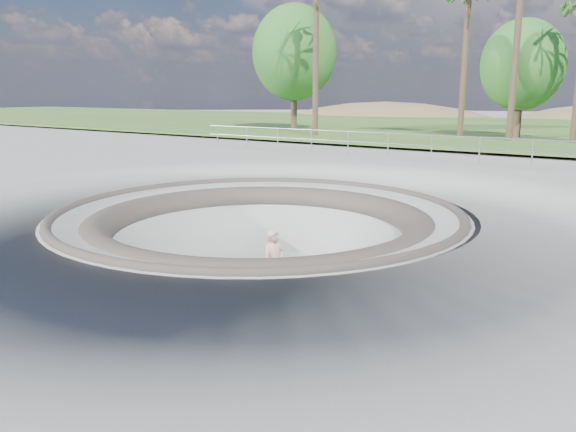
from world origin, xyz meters
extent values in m
plane|color=#A9A9A4|center=(0.00, 0.00, 0.00)|extent=(180.00, 180.00, 0.00)
torus|color=#A9A9A4|center=(0.00, 0.00, -2.00)|extent=(14.00, 14.00, 4.00)
cylinder|color=#A9A9A4|center=(0.00, 0.00, -1.95)|extent=(6.60, 6.60, 0.10)
torus|color=#4C433C|center=(0.00, 0.00, -0.02)|extent=(10.24, 10.24, 0.24)
torus|color=#4C433C|center=(0.00, 0.00, -0.45)|extent=(8.91, 8.91, 0.81)
cube|color=#346227|center=(0.00, 34.00, 0.22)|extent=(180.00, 36.00, 0.12)
ellipsoid|color=brown|center=(-22.00, 55.00, -6.44)|extent=(50.40, 36.00, 23.40)
cylinder|color=#95999D|center=(0.00, 12.00, 1.17)|extent=(25.00, 0.05, 0.05)
cylinder|color=#95999D|center=(0.00, 12.00, 0.72)|extent=(25.00, 0.05, 0.05)
cube|color=olive|center=(0.98, -0.72, -1.82)|extent=(0.85, 0.53, 0.02)
cylinder|color=#A1A0A5|center=(0.98, -0.72, -1.86)|extent=(0.10, 0.17, 0.04)
cylinder|color=#A1A0A5|center=(0.98, -0.72, -1.86)|extent=(0.10, 0.17, 0.04)
cylinder|color=white|center=(0.98, -0.72, -1.87)|extent=(0.07, 0.05, 0.06)
cylinder|color=white|center=(0.98, -0.72, -1.87)|extent=(0.07, 0.05, 0.06)
cylinder|color=white|center=(0.98, -0.72, -1.87)|extent=(0.07, 0.05, 0.06)
cylinder|color=white|center=(0.98, -0.72, -1.87)|extent=(0.07, 0.05, 0.06)
imported|color=#E8B296|center=(0.98, -0.72, -1.02)|extent=(0.56, 0.68, 1.60)
cylinder|color=brown|center=(-10.40, 19.42, 5.05)|extent=(0.36, 0.36, 9.77)
cylinder|color=brown|center=(-2.47, 23.45, 4.76)|extent=(0.36, 0.36, 9.17)
cylinder|color=brown|center=(0.69, 22.24, 6.14)|extent=(0.36, 0.36, 11.93)
cylinder|color=brown|center=(-14.65, 23.32, 2.75)|extent=(0.44, 0.44, 5.16)
ellipsoid|color=#325F20|center=(-14.65, 23.32, 5.69)|extent=(6.16, 5.60, 6.72)
cylinder|color=brown|center=(0.53, 24.71, 2.19)|extent=(0.44, 0.44, 4.05)
ellipsoid|color=#325F20|center=(0.53, 24.71, 4.51)|extent=(4.84, 4.40, 5.28)
camera|label=1|loc=(8.46, -11.01, 2.93)|focal=35.00mm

